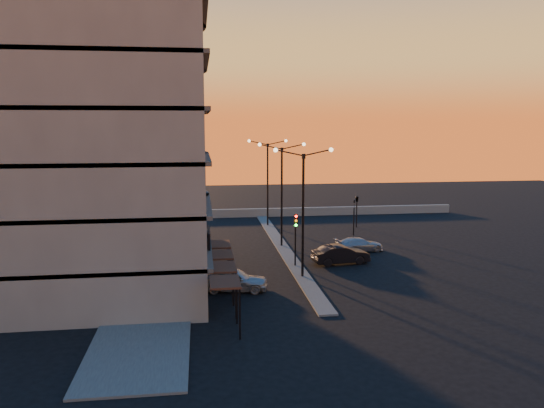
{
  "coord_description": "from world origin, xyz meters",
  "views": [
    {
      "loc": [
        -7.31,
        -36.97,
        11.19
      ],
      "look_at": [
        -1.23,
        7.47,
        4.37
      ],
      "focal_mm": 35.0,
      "sensor_mm": 36.0,
      "label": 1
    }
  ],
  "objects_px": {
    "car_sedan": "(341,254)",
    "car_hatchback": "(234,280)",
    "traffic_light_main": "(296,231)",
    "streetlamp_mid": "(282,186)",
    "car_wagon": "(359,245)"
  },
  "relations": [
    {
      "from": "traffic_light_main",
      "to": "car_sedan",
      "type": "relative_size",
      "value": 0.92
    },
    {
      "from": "car_sedan",
      "to": "car_wagon",
      "type": "xyz_separation_m",
      "value": [
        2.68,
        3.76,
        -0.13
      ]
    },
    {
      "from": "car_hatchback",
      "to": "car_wagon",
      "type": "relative_size",
      "value": 1.06
    },
    {
      "from": "car_sedan",
      "to": "streetlamp_mid",
      "type": "bearing_deg",
      "value": 22.54
    },
    {
      "from": "traffic_light_main",
      "to": "car_sedan",
      "type": "xyz_separation_m",
      "value": [
        3.81,
        0.57,
        -2.13
      ]
    },
    {
      "from": "car_sedan",
      "to": "traffic_light_main",
      "type": "bearing_deg",
      "value": 90.89
    },
    {
      "from": "streetlamp_mid",
      "to": "car_sedan",
      "type": "bearing_deg",
      "value": -59.85
    },
    {
      "from": "streetlamp_mid",
      "to": "traffic_light_main",
      "type": "xyz_separation_m",
      "value": [
        0.0,
        -7.13,
        -2.7
      ]
    },
    {
      "from": "streetlamp_mid",
      "to": "car_wagon",
      "type": "xyz_separation_m",
      "value": [
        6.49,
        -2.8,
        -4.96
      ]
    },
    {
      "from": "car_hatchback",
      "to": "car_wagon",
      "type": "bearing_deg",
      "value": -42.27
    },
    {
      "from": "streetlamp_mid",
      "to": "car_wagon",
      "type": "height_order",
      "value": "streetlamp_mid"
    },
    {
      "from": "car_wagon",
      "to": "streetlamp_mid",
      "type": "bearing_deg",
      "value": 55.83
    },
    {
      "from": "traffic_light_main",
      "to": "car_hatchback",
      "type": "height_order",
      "value": "traffic_light_main"
    },
    {
      "from": "car_sedan",
      "to": "car_hatchback",
      "type": "bearing_deg",
      "value": 115.33
    },
    {
      "from": "traffic_light_main",
      "to": "car_wagon",
      "type": "xyz_separation_m",
      "value": [
        6.49,
        4.33,
        -2.26
      ]
    }
  ]
}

